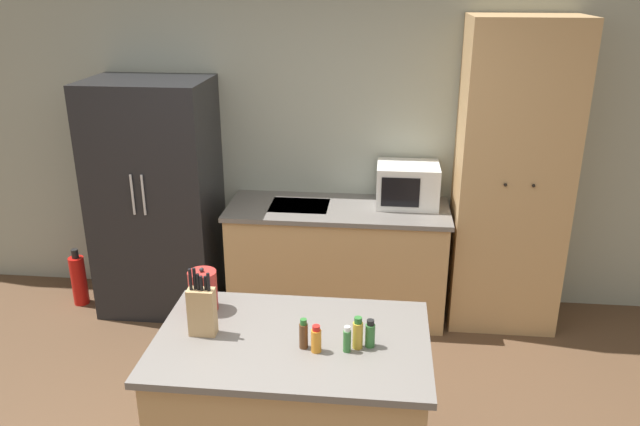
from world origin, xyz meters
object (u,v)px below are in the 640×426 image
Objects in this scene: kettle at (203,290)px; fire_extinguisher at (79,280)px; spice_bottle_green_herb at (370,334)px; spice_bottle_short_red at (347,340)px; pantry_cabinet at (511,179)px; microwave at (407,185)px; knife_block at (202,310)px; spice_bottle_amber_oil at (358,334)px; refrigerator at (157,198)px; spice_bottle_pale_salt at (304,334)px; spice_bottle_tall_dark at (316,339)px.

fire_extinguisher is at bearing 134.96° from kettle.
spice_bottle_green_herb is 3.06m from fire_extinguisher.
spice_bottle_short_red is at bearing -153.23° from spice_bottle_green_herb.
fire_extinguisher is at bearing -177.55° from pantry_cabinet.
pantry_cabinet is 0.75m from microwave.
knife_block is 2.17× the size of spice_bottle_amber_oil.
pantry_cabinet is at bearing 2.45° from fire_extinguisher.
refrigerator is at bearing 7.47° from fire_extinguisher.
pantry_cabinet is at bearing 62.44° from spice_bottle_amber_oil.
spice_bottle_short_red is 3.02m from fire_extinguisher.
spice_bottle_pale_salt is (0.49, -0.07, -0.06)m from knife_block.
fire_extinguisher is (-2.14, 1.85, -0.74)m from spice_bottle_tall_dark.
spice_bottle_tall_dark is 1.04× the size of spice_bottle_short_red.
spice_bottle_pale_salt reaches higher than fire_extinguisher.
kettle reaches higher than fire_extinguisher.
kettle is (-0.81, 0.28, 0.03)m from spice_bottle_amber_oil.
spice_bottle_tall_dark is 0.97× the size of spice_bottle_green_herb.
microwave is at bearing 4.75° from fire_extinguisher.
spice_bottle_tall_dark is 0.07m from spice_bottle_pale_salt.
refrigerator is 12.09× the size of spice_bottle_pale_salt.
spice_bottle_pale_salt is (1.39, -1.91, 0.06)m from refrigerator.
spice_bottle_pale_salt is at bearing 177.47° from spice_bottle_short_red.
fire_extinguisher is at bearing 139.18° from spice_bottle_tall_dark.
kettle is at bearing -137.54° from pantry_cabinet.
spice_bottle_green_herb is at bearing 17.01° from spice_bottle_amber_oil.
kettle is (-0.62, 0.33, 0.04)m from spice_bottle_tall_dark.
microwave is 2.74m from fire_extinguisher.
spice_bottle_short_red is at bearing -118.21° from pantry_cabinet.
microwave is (-0.74, 0.07, -0.09)m from pantry_cabinet.
kettle is (-1.82, -1.66, -0.13)m from pantry_cabinet.
spice_bottle_green_herb is at bearing -96.22° from microwave.
pantry_cabinet reaches higher than fire_extinguisher.
knife_block is (-1.02, -1.97, -0.02)m from microwave.
microwave reaches higher than kettle.
refrigerator is at bearing 126.88° from spice_bottle_tall_dark.
kettle is (-0.56, 0.30, 0.04)m from spice_bottle_pale_salt.
fire_extinguisher is (-2.38, 1.78, -0.75)m from spice_bottle_green_herb.
microwave is at bearing 83.78° from spice_bottle_green_herb.
refrigerator is 3.79× the size of fire_extinguisher.
microwave reaches higher than spice_bottle_green_herb.
refrigerator reaches higher than kettle.
microwave reaches higher than spice_bottle_short_red.
spice_bottle_tall_dark is at bearing -164.84° from spice_bottle_amber_oil.
kettle is at bearing 151.59° from spice_bottle_pale_salt.
fire_extinguisher is (-1.58, 1.75, -0.81)m from knife_block.
fire_extinguisher is at bearing 132.03° from knife_block.
knife_block reaches higher than spice_bottle_pale_salt.
spice_bottle_pale_salt reaches higher than spice_bottle_short_red.
spice_bottle_pale_salt is (-0.20, 0.01, 0.01)m from spice_bottle_short_red.
refrigerator is 2.66m from pantry_cabinet.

